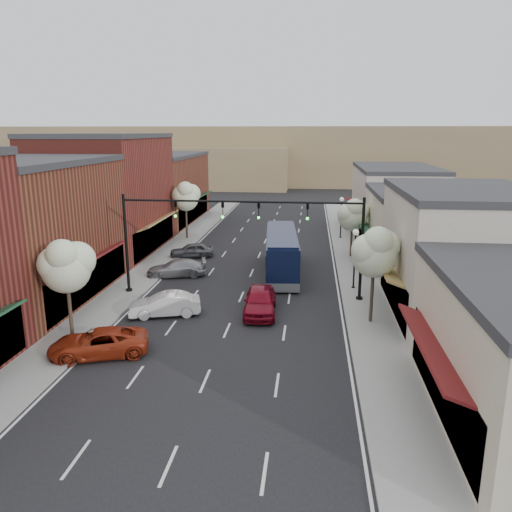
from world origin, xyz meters
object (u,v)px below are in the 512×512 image
(tree_left_near, at_px, (66,265))
(red_hatchback, at_px, (260,301))
(tree_right_near, at_px, (375,251))
(tree_left_far, at_px, (186,196))
(coach_bus, at_px, (282,252))
(signal_mast_right, at_px, (326,233))
(tree_right_far, at_px, (353,214))
(signal_mast_left, at_px, (159,229))
(parked_car_b, at_px, (165,305))
(lamp_post_far, at_px, (341,211))
(parked_car_a, at_px, (99,343))
(parked_car_d, at_px, (192,250))
(parked_car_c, at_px, (177,268))
(lamp_post_near, at_px, (355,249))

(tree_left_near, distance_m, red_hatchback, 11.57)
(tree_right_near, relative_size, tree_left_far, 0.97)
(coach_bus, bearing_deg, signal_mast_right, -66.90)
(tree_left_near, distance_m, coach_bus, 17.94)
(tree_right_far, bearing_deg, red_hatchback, -114.18)
(tree_right_far, relative_size, red_hatchback, 1.12)
(signal_mast_left, height_order, tree_left_far, signal_mast_left)
(tree_left_near, relative_size, coach_bus, 0.51)
(tree_right_near, distance_m, parked_car_b, 13.09)
(lamp_post_far, height_order, parked_car_a, lamp_post_far)
(tree_left_far, distance_m, lamp_post_far, 16.26)
(parked_car_d, bearing_deg, parked_car_c, -14.29)
(signal_mast_right, distance_m, parked_car_d, 16.13)
(lamp_post_near, relative_size, lamp_post_far, 1.00)
(signal_mast_left, bearing_deg, signal_mast_right, 0.00)
(parked_car_d, bearing_deg, tree_right_far, 79.29)
(signal_mast_right, bearing_deg, parked_car_b, -157.49)
(tree_right_near, relative_size, coach_bus, 0.54)
(coach_bus, bearing_deg, parked_car_a, -121.72)
(parked_car_b, bearing_deg, parked_car_a, -31.99)
(signal_mast_left, height_order, parked_car_d, signal_mast_left)
(signal_mast_left, bearing_deg, coach_bus, 37.67)
(signal_mast_right, bearing_deg, red_hatchback, -142.68)
(signal_mast_left, height_order, coach_bus, signal_mast_left)
(signal_mast_right, xyz_separation_m, tree_right_near, (2.73, -4.05, -0.17))
(signal_mast_right, relative_size, tree_right_far, 1.51)
(tree_left_far, xyz_separation_m, parked_car_c, (2.52, -13.55, -3.93))
(parked_car_d, bearing_deg, lamp_post_near, 43.37)
(lamp_post_near, bearing_deg, coach_bus, 145.81)
(coach_bus, xyz_separation_m, parked_car_a, (-8.29, -16.14, -1.07))
(lamp_post_near, height_order, parked_car_a, lamp_post_near)
(tree_right_far, xyz_separation_m, parked_car_b, (-12.55, -16.01, -3.28))
(lamp_post_near, bearing_deg, tree_left_near, -146.67)
(parked_car_a, bearing_deg, parked_car_c, 160.18)
(tree_right_far, bearing_deg, lamp_post_far, 93.88)
(tree_left_near, bearing_deg, red_hatchback, 26.87)
(tree_right_near, height_order, lamp_post_far, tree_right_near)
(parked_car_c, bearing_deg, signal_mast_left, -12.91)
(tree_right_near, distance_m, tree_left_far, 27.56)
(signal_mast_right, height_order, lamp_post_near, signal_mast_right)
(tree_left_far, xyz_separation_m, lamp_post_far, (16.05, 2.06, -1.60))
(signal_mast_left, xyz_separation_m, parked_car_a, (-0.29, -9.96, -3.93))
(signal_mast_right, xyz_separation_m, parked_car_d, (-11.60, 10.48, -3.96))
(signal_mast_right, relative_size, lamp_post_far, 1.85)
(lamp_post_near, xyz_separation_m, lamp_post_far, (0.00, 17.50, 0.00))
(tree_right_near, relative_size, lamp_post_near, 1.34)
(tree_right_far, distance_m, parked_car_a, 26.34)
(signal_mast_left, bearing_deg, parked_car_d, 91.95)
(red_hatchback, bearing_deg, signal_mast_right, 34.08)
(signal_mast_left, xyz_separation_m, red_hatchback, (7.23, -3.06, -3.80))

